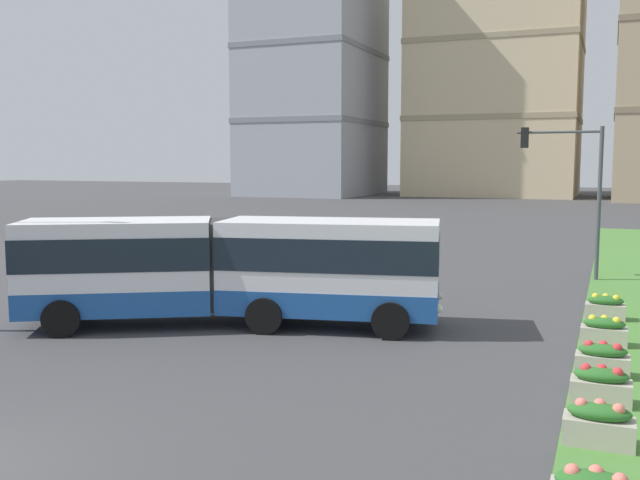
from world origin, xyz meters
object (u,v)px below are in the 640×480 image
(flower_planter_5, at_px, (605,307))
(flower_planter_1, at_px, (599,424))
(flower_planter_3, at_px, (602,359))
(articulated_bus, at_px, (231,268))
(apartment_tower_westcentre, at_px, (499,12))
(car_white_van, at_px, (281,240))
(flower_planter_2, at_px, (601,385))
(flower_planter_4, at_px, (604,331))
(traffic_light_far_right, at_px, (572,176))
(apartment_tower_west, at_px, (314,55))

(flower_planter_5, bearing_deg, flower_planter_1, -90.00)
(flower_planter_1, bearing_deg, flower_planter_3, 90.00)
(articulated_bus, distance_m, apartment_tower_westcentre, 86.83)
(car_white_van, height_order, flower_planter_5, car_white_van)
(flower_planter_1, distance_m, flower_planter_2, 2.14)
(apartment_tower_westcentre, bearing_deg, flower_planter_4, -79.48)
(flower_planter_1, relative_size, flower_planter_5, 1.00)
(flower_planter_5, bearing_deg, traffic_light_far_right, 100.93)
(flower_planter_4, distance_m, apartment_tower_westcentre, 87.01)
(flower_planter_1, height_order, apartment_tower_west, apartment_tower_west)
(flower_planter_4, distance_m, apartment_tower_west, 85.69)
(flower_planter_4, bearing_deg, apartment_tower_west, 117.89)
(car_white_van, relative_size, apartment_tower_west, 0.11)
(articulated_bus, xyz_separation_m, flower_planter_3, (9.83, -1.37, -1.23))
(flower_planter_2, bearing_deg, flower_planter_4, 90.00)
(flower_planter_1, relative_size, flower_planter_4, 1.00)
(apartment_tower_westcentre, bearing_deg, flower_planter_3, -79.82)
(car_white_van, bearing_deg, flower_planter_1, -52.53)
(articulated_bus, relative_size, car_white_van, 2.65)
(flower_planter_2, distance_m, flower_planter_4, 4.68)
(flower_planter_3, relative_size, apartment_tower_westcentre, 0.02)
(flower_planter_5, bearing_deg, flower_planter_4, -90.00)
(articulated_bus, relative_size, traffic_light_far_right, 1.97)
(car_white_van, relative_size, flower_planter_2, 4.05)
(articulated_bus, height_order, flower_planter_1, articulated_bus)
(flower_planter_2, height_order, flower_planter_3, same)
(car_white_van, distance_m, apartment_tower_west, 68.08)
(flower_planter_2, bearing_deg, flower_planter_1, -90.00)
(articulated_bus, bearing_deg, car_white_van, 110.31)
(traffic_light_far_right, bearing_deg, flower_planter_1, -85.33)
(apartment_tower_west, bearing_deg, articulated_bus, -68.75)
(flower_planter_1, height_order, flower_planter_2, same)
(flower_planter_1, height_order, flower_planter_4, same)
(flower_planter_3, distance_m, flower_planter_5, 5.92)
(flower_planter_5, height_order, apartment_tower_westcentre, apartment_tower_westcentre)
(flower_planter_2, bearing_deg, apartment_tower_west, 116.46)
(flower_planter_4, xyz_separation_m, apartment_tower_west, (-39.09, 73.86, 18.98))
(flower_planter_2, distance_m, flower_planter_3, 1.91)
(car_white_van, bearing_deg, apartment_tower_westcentre, 90.09)
(articulated_bus, height_order, flower_planter_5, articulated_bus)
(traffic_light_far_right, bearing_deg, flower_planter_2, -84.68)
(flower_planter_2, bearing_deg, traffic_light_far_right, 95.32)
(flower_planter_4, relative_size, apartment_tower_west, 0.03)
(articulated_bus, relative_size, flower_planter_4, 10.71)
(car_white_van, height_order, flower_planter_2, car_white_van)
(flower_planter_1, bearing_deg, articulated_bus, 151.12)
(apartment_tower_west, bearing_deg, flower_planter_2, -63.54)
(apartment_tower_west, xyz_separation_m, apartment_tower_westcentre, (23.85, 8.22, 5.54))
(flower_planter_2, height_order, traffic_light_far_right, traffic_light_far_right)
(flower_planter_3, height_order, flower_planter_5, same)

